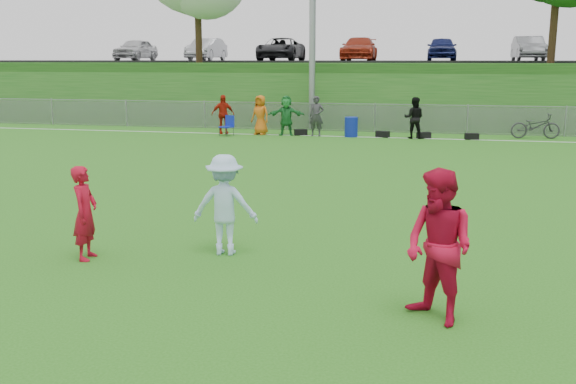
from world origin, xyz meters
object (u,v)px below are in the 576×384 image
(recycling_bin, at_px, (351,127))
(bicycle, at_px, (535,126))
(player_red_center, at_px, (439,247))
(player_red_left, at_px, (85,213))
(player_blue, at_px, (225,205))

(recycling_bin, bearing_deg, bicycle, 7.31)
(player_red_center, xyz_separation_m, bicycle, (4.21, 20.10, -0.46))
(player_red_left, bearing_deg, player_red_center, -111.04)
(player_red_center, bearing_deg, recycling_bin, 143.42)
(player_red_left, relative_size, player_blue, 0.92)
(player_red_center, height_order, player_blue, player_red_center)
(bicycle, bearing_deg, recycling_bin, 92.56)
(player_red_left, relative_size, player_red_center, 0.80)
(player_blue, height_order, bicycle, player_blue)
(bicycle, bearing_deg, player_red_left, 147.52)
(player_blue, height_order, recycling_bin, player_blue)
(player_red_left, relative_size, bicycle, 0.79)
(player_blue, relative_size, recycling_bin, 2.05)
(recycling_bin, distance_m, bicycle, 7.55)
(player_blue, distance_m, recycling_bin, 16.96)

